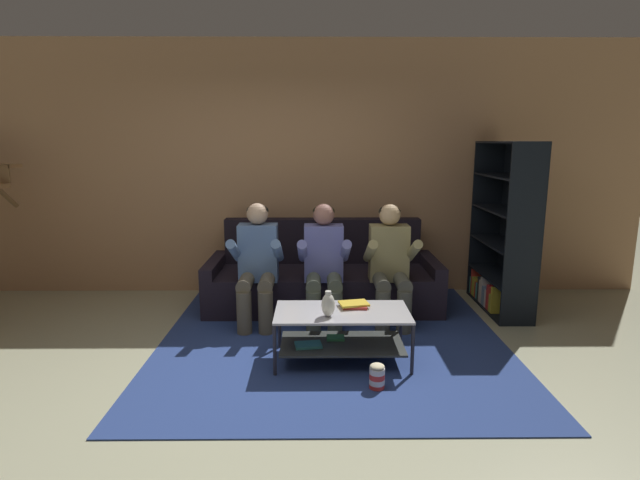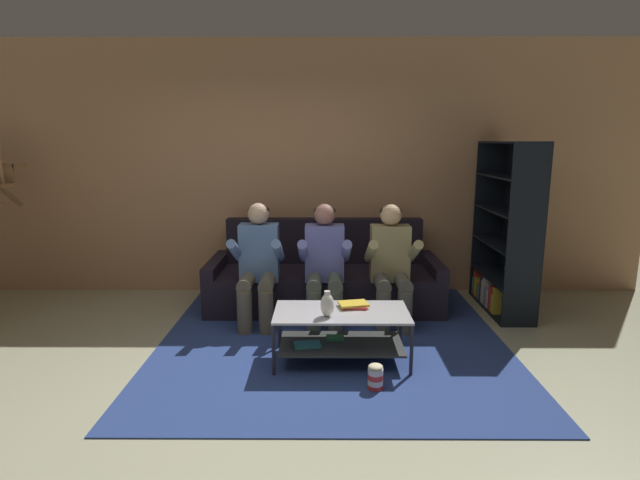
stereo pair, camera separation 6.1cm
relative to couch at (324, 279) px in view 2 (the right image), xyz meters
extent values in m
plane|color=#A9AA8A|center=(-0.43, -1.84, -0.29)|extent=(16.80, 16.80, 0.00)
cube|color=tan|center=(-0.43, 0.62, 1.16)|extent=(8.40, 0.12, 2.90)
cube|color=black|center=(0.00, -0.06, -0.08)|extent=(2.20, 0.92, 0.41)
cube|color=black|center=(0.00, 0.31, 0.37)|extent=(2.20, 0.18, 0.50)
cube|color=black|center=(-1.16, -0.06, -0.02)|extent=(0.13, 0.92, 0.53)
cube|color=black|center=(1.16, -0.06, -0.02)|extent=(0.13, 0.92, 0.53)
cylinder|color=brown|center=(-0.74, -0.83, -0.08)|extent=(0.14, 0.14, 0.41)
cylinder|color=brown|center=(-0.54, -0.83, -0.08)|extent=(0.14, 0.14, 0.41)
cylinder|color=brown|center=(-0.74, -0.65, 0.16)|extent=(0.14, 0.42, 0.14)
cylinder|color=brown|center=(-0.54, -0.65, 0.16)|extent=(0.14, 0.42, 0.14)
cube|color=#5979AD|center=(-0.64, -0.45, 0.40)|extent=(0.38, 0.22, 0.56)
cylinder|color=#5979AD|center=(-0.85, -0.63, 0.46)|extent=(0.09, 0.49, 0.31)
cylinder|color=#5979AD|center=(-0.44, -0.63, 0.46)|extent=(0.09, 0.49, 0.31)
sphere|color=tan|center=(-0.64, -0.45, 0.79)|extent=(0.21, 0.21, 0.21)
ellipsoid|color=black|center=(-0.64, -0.43, 0.82)|extent=(0.21, 0.21, 0.13)
cylinder|color=#525A4A|center=(-0.10, -0.83, -0.08)|extent=(0.14, 0.14, 0.41)
cylinder|color=#525A4A|center=(0.10, -0.83, -0.08)|extent=(0.14, 0.14, 0.41)
cylinder|color=#525A4A|center=(-0.10, -0.65, 0.16)|extent=(0.14, 0.42, 0.14)
cylinder|color=#525A4A|center=(0.10, -0.65, 0.16)|extent=(0.14, 0.42, 0.14)
cube|color=#636AB6|center=(0.00, -0.45, 0.40)|extent=(0.38, 0.22, 0.56)
cylinder|color=#636AB6|center=(-0.20, -0.63, 0.46)|extent=(0.09, 0.49, 0.31)
cylinder|color=#636AB6|center=(0.20, -0.63, 0.46)|extent=(0.09, 0.49, 0.31)
sphere|color=#99675B|center=(0.00, -0.45, 0.78)|extent=(0.21, 0.21, 0.21)
ellipsoid|color=black|center=(0.00, -0.43, 0.81)|extent=(0.21, 0.21, 0.13)
cylinder|color=#545447|center=(0.54, -0.83, -0.08)|extent=(0.14, 0.14, 0.41)
cylinder|color=#545447|center=(0.74, -0.83, -0.08)|extent=(0.14, 0.14, 0.41)
cylinder|color=#545447|center=(0.54, -0.65, 0.16)|extent=(0.14, 0.42, 0.14)
cylinder|color=#545447|center=(0.74, -0.65, 0.16)|extent=(0.14, 0.42, 0.14)
cube|color=#91885B|center=(0.64, -0.45, 0.40)|extent=(0.38, 0.22, 0.55)
cylinder|color=#91885B|center=(0.44, -0.63, 0.45)|extent=(0.09, 0.49, 0.31)
cylinder|color=#91885B|center=(0.85, -0.63, 0.45)|extent=(0.09, 0.49, 0.31)
sphere|color=tan|center=(0.64, -0.45, 0.78)|extent=(0.21, 0.21, 0.21)
ellipsoid|color=black|center=(0.64, -0.43, 0.81)|extent=(0.21, 0.21, 0.13)
cube|color=#B6B5BA|center=(0.13, -1.42, 0.13)|extent=(1.08, 0.55, 0.02)
cube|color=#373B37|center=(0.13, -1.42, -0.14)|extent=(0.99, 0.51, 0.02)
cylinder|color=#27262E|center=(-0.39, -1.69, -0.08)|extent=(0.03, 0.03, 0.43)
cylinder|color=#27262E|center=(0.66, -1.69, -0.08)|extent=(0.03, 0.03, 0.43)
cylinder|color=#27262E|center=(-0.39, -1.16, -0.08)|extent=(0.03, 0.03, 0.43)
cylinder|color=#27262E|center=(0.66, -1.16, -0.08)|extent=(0.03, 0.03, 0.43)
cube|color=teal|center=(-0.14, -1.49, -0.12)|extent=(0.23, 0.17, 0.02)
cube|color=#358D52|center=(0.08, -1.35, -0.12)|extent=(0.15, 0.11, 0.02)
cube|color=navy|center=(0.07, -0.84, -0.29)|extent=(3.07, 3.36, 0.01)
cube|color=slate|center=(0.07, -0.84, -0.28)|extent=(1.69, 1.85, 0.00)
ellipsoid|color=silver|center=(0.02, -1.55, 0.23)|extent=(0.11, 0.11, 0.19)
cylinder|color=silver|center=(0.02, -1.55, 0.33)|extent=(0.05, 0.05, 0.04)
cube|color=#CB3B35|center=(0.24, -1.34, 0.15)|extent=(0.20, 0.15, 0.02)
cube|color=gold|center=(0.23, -1.32, 0.17)|extent=(0.26, 0.21, 0.02)
cube|color=black|center=(1.89, 0.41, 0.60)|extent=(0.36, 0.02, 1.77)
cube|color=black|center=(1.89, -0.66, 0.60)|extent=(0.36, 0.02, 1.77)
cube|color=black|center=(2.06, -0.12, 0.60)|extent=(0.02, 1.09, 1.77)
cube|color=black|center=(1.89, -0.12, -0.28)|extent=(0.36, 1.05, 0.02)
cube|color=black|center=(1.89, -0.12, 0.06)|extent=(0.36, 1.05, 0.02)
cube|color=black|center=(1.89, -0.12, 0.42)|extent=(0.36, 1.05, 0.02)
cube|color=black|center=(1.89, -0.12, 0.77)|extent=(0.36, 1.05, 0.02)
cube|color=black|center=(1.89, -0.12, 1.13)|extent=(0.36, 1.05, 0.02)
cube|color=black|center=(1.89, -0.12, 1.47)|extent=(0.36, 1.05, 0.02)
cube|color=teal|center=(1.89, 0.38, -0.17)|extent=(0.32, 0.03, 0.19)
cube|color=red|center=(1.86, 0.34, -0.12)|extent=(0.25, 0.03, 0.30)
cube|color=gold|center=(1.89, 0.29, -0.16)|extent=(0.32, 0.05, 0.21)
cube|color=gold|center=(1.88, 0.23, -0.17)|extent=(0.29, 0.03, 0.21)
cube|color=red|center=(1.86, 0.19, -0.18)|extent=(0.25, 0.03, 0.18)
cube|color=teal|center=(1.87, 0.14, -0.18)|extent=(0.27, 0.05, 0.18)
cube|color=#232B2C|center=(1.86, 0.09, -0.14)|extent=(0.26, 0.05, 0.27)
cube|color=silver|center=(1.89, 0.04, -0.15)|extent=(0.31, 0.04, 0.25)
cube|color=silver|center=(1.85, -0.01, -0.12)|extent=(0.23, 0.05, 0.29)
cube|color=#7B95B9|center=(1.85, -0.06, -0.17)|extent=(0.24, 0.04, 0.21)
cube|color=#7293B6|center=(1.86, -0.10, -0.18)|extent=(0.26, 0.03, 0.18)
cube|color=silver|center=(1.88, -0.15, -0.18)|extent=(0.30, 0.04, 0.19)
cube|color=red|center=(1.85, -0.21, -0.14)|extent=(0.25, 0.05, 0.26)
cube|color=red|center=(1.85, -0.25, -0.15)|extent=(0.24, 0.03, 0.25)
cube|color=#AEB639|center=(1.89, -0.30, -0.18)|extent=(0.31, 0.05, 0.19)
cube|color=gold|center=(1.87, -0.34, -0.13)|extent=(0.28, 0.04, 0.28)
cylinder|color=red|center=(0.36, -1.90, -0.27)|extent=(0.11, 0.11, 0.04)
cylinder|color=white|center=(0.36, -1.90, -0.23)|extent=(0.11, 0.11, 0.04)
cylinder|color=red|center=(0.36, -1.90, -0.19)|extent=(0.11, 0.11, 0.04)
cylinder|color=white|center=(0.36, -1.90, -0.15)|extent=(0.11, 0.11, 0.04)
ellipsoid|color=beige|center=(0.36, -1.90, -0.11)|extent=(0.11, 0.11, 0.04)
camera|label=1|loc=(-0.08, -5.25, 1.49)|focal=28.00mm
camera|label=2|loc=(-0.02, -5.25, 1.49)|focal=28.00mm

